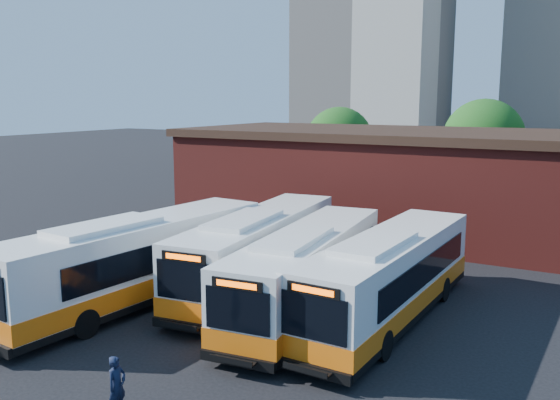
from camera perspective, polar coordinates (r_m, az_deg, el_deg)
The scene contains 9 objects.
ground at distance 21.76m, azimuth -4.75°, elevation -12.86°, with size 220.00×220.00×0.00m, color black.
bus_west at distance 25.10m, azimuth -13.56°, elevation -6.02°, with size 3.94×13.56×3.65m.
bus_midwest at distance 26.34m, azimuth -2.01°, elevation -5.14°, with size 4.05×13.04×3.50m.
bus_mideast at distance 23.54m, azimuth 2.64°, elevation -7.10°, with size 3.83×12.61×3.39m.
bus_east at distance 22.95m, azimuth 10.41°, elevation -7.64°, with size 3.04×12.70×3.44m.
transit_worker at distance 17.01m, azimuth -15.42°, elevation -16.88°, with size 0.60×0.40×1.66m, color black.
depot_building at distance 38.63m, azimuth 12.08°, elevation 1.94°, with size 28.60×12.60×6.40m.
tree_west at distance 53.19m, azimuth 5.72°, elevation 5.69°, with size 6.00×6.00×7.65m.
tree_mid at distance 51.54m, azimuth 19.01°, elevation 5.57°, with size 6.56×6.56×8.36m.
Camera 1 is at (11.37, -16.57, 8.35)m, focal length 38.00 mm.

